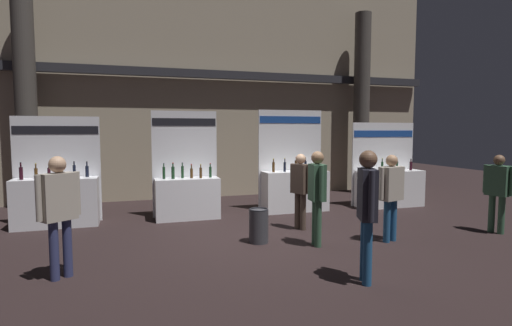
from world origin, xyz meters
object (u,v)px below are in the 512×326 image
Objects in this scene: visitor_1 at (391,190)px; visitor_6 at (301,185)px; exhibitor_booth_3 at (389,185)px; exhibitor_booth_0 at (57,198)px; exhibitor_booth_2 at (294,186)px; visitor_5 at (367,204)px; visitor_0 at (498,186)px; exhibitor_booth_1 at (187,193)px; visitor_2 at (59,206)px; trash_bin at (259,226)px; visitor_3 at (317,190)px.

visitor_1 reaches higher than visitor_6.
exhibitor_booth_0 is at bearing 178.47° from exhibitor_booth_3.
exhibitor_booth_2 is 4.94m from visitor_5.
visitor_5 reaches higher than visitor_0.
exhibitor_booth_0 is at bearing 178.41° from exhibitor_booth_1.
visitor_2 is (-7.65, -3.19, 0.44)m from exhibitor_booth_3.
trash_bin is 0.40× the size of visitor_6.
visitor_3 is at bearing 148.97° from visitor_2.
exhibitor_booth_0 is 1.50× the size of visitor_6.
visitor_0 is (5.77, -3.24, 0.34)m from exhibitor_booth_1.
exhibitor_booth_0 is 5.61m from visitor_3.
exhibitor_booth_1 is at bearing 111.72° from trash_bin.
visitor_6 is (4.31, 1.56, -0.09)m from visitor_2.
visitor_2 is (-2.20, -3.34, 0.42)m from exhibitor_booth_1.
exhibitor_booth_0 is 5.55m from exhibitor_booth_2.
visitor_5 is (3.97, -1.42, 0.05)m from visitor_2.
visitor_5 is (-4.00, -1.52, 0.13)m from visitor_0.
exhibitor_booth_1 reaches higher than visitor_3.
trash_bin is at bearing -113.88° from visitor_0.
visitor_1 is at bearing -125.31° from exhibitor_booth_3.
visitor_0 is at bearing 44.32° from visitor_6.
visitor_1 is (2.36, -0.66, 0.66)m from trash_bin.
visitor_0 is 3.94m from visitor_6.
visitor_0 is at bearing -84.03° from exhibitor_booth_3.
visitor_5 is at bearing 2.02° from visitor_3.
exhibitor_booth_1 is 1.56× the size of visitor_1.
exhibitor_booth_3 is 3.68m from visitor_1.
visitor_6 reaches higher than visitor_0.
exhibitor_booth_0 is at bearing -116.52° from visitor_3.
visitor_6 is (-3.66, 1.46, -0.01)m from visitor_0.
visitor_3 is at bearing -28.53° from trash_bin.
exhibitor_booth_0 reaches higher than visitor_5.
exhibitor_booth_1 is 3.99× the size of trash_bin.
exhibitor_booth_2 is 3.27m from visitor_1.
visitor_6 is (-0.64, -1.85, 0.30)m from exhibitor_booth_2.
exhibitor_booth_3 is at bearing -1.53° from exhibitor_booth_0.
exhibitor_booth_1 is 4.59m from visitor_1.
visitor_6 is (0.34, 2.98, -0.14)m from visitor_5.
trash_bin is at bearing -33.95° from exhibitor_booth_0.
visitor_3 is 0.94× the size of visitor_5.
exhibitor_booth_1 is at bearing 178.50° from exhibitor_booth_3.
visitor_2 is 1.08× the size of visitor_6.
visitor_3 reaches higher than trash_bin.
visitor_0 is 4.28m from visitor_5.
visitor_1 is at bearing 90.10° from visitor_3.
exhibitor_booth_2 reaches higher than visitor_2.
exhibitor_booth_0 is at bearing 135.75° from visitor_1.
exhibitor_booth_0 is 0.94× the size of exhibitor_booth_1.
visitor_2 is at bearing -145.49° from exhibitor_booth_2.
visitor_6 is at bearing -153.89° from exhibitor_booth_3.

